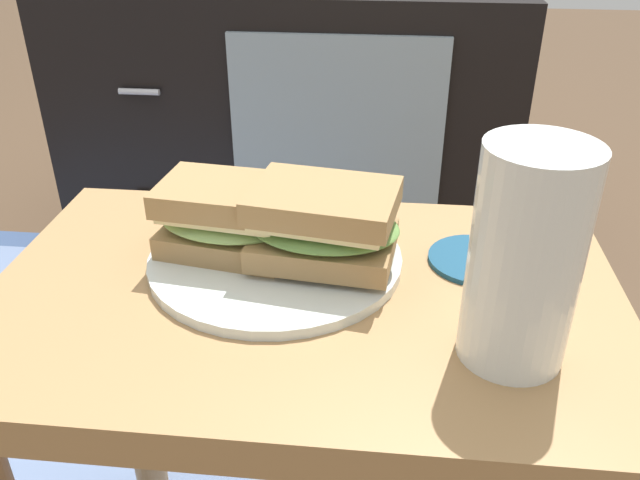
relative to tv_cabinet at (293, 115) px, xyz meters
name	(u,v)px	position (x,y,z in m)	size (l,w,h in m)	color
side_table	(305,367)	(0.15, -0.95, 0.08)	(0.56, 0.36, 0.46)	#A37A4C
tv_cabinet	(293,115)	(0.00, 0.00, 0.00)	(0.96, 0.46, 0.58)	black
area_rug	(86,354)	(-0.32, -0.53, -0.29)	(1.02, 0.86, 0.01)	#384C72
plate	(276,258)	(0.12, -0.91, 0.17)	(0.24, 0.24, 0.01)	silver
sandwich_front	(227,217)	(0.07, -0.90, 0.21)	(0.14, 0.11, 0.07)	#9E7A4C
sandwich_back	(324,223)	(0.16, -0.92, 0.22)	(0.15, 0.11, 0.07)	#9E7A4C
beer_glass	(524,261)	(0.31, -1.02, 0.25)	(0.08, 0.08, 0.17)	silver
coaster	(475,260)	(0.30, -0.89, 0.17)	(0.09, 0.09, 0.01)	navy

